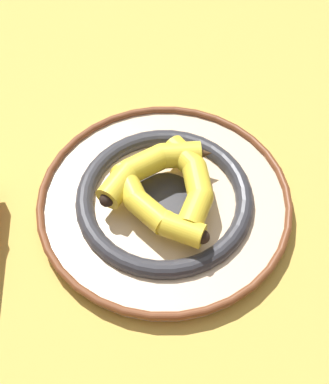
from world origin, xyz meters
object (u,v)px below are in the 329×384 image
Objects in this scene: banana_a at (151,166)px; decorative_bowl at (165,201)px; banana_b at (151,207)px; banana_c at (193,184)px.

decorative_bowl is at bearing 88.44° from banana_a.
banana_a is at bearing 135.43° from banana_b.
banana_a is at bearing -178.08° from decorative_bowl.
banana_b is 1.08× the size of banana_c.
banana_c is (0.05, 0.04, -0.00)m from banana_a.
banana_a reaches higher than banana_b.
banana_c reaches higher than decorative_bowl.
banana_c is at bearing 77.37° from banana_b.
decorative_bowl is 0.05m from banana_b.
banana_c is at bearing 65.01° from decorative_bowl.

